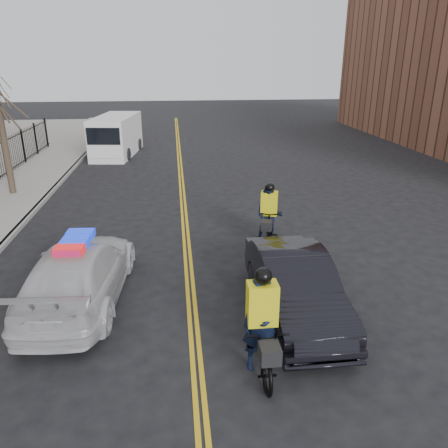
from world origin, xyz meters
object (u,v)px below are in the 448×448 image
Objects in this scene: police_cruiser at (79,273)px; dark_sedan at (295,286)px; cyclist_far at (269,219)px; cyclist_near at (261,335)px; cargo_van at (116,136)px.

police_cruiser is 1.16× the size of dark_sedan.
police_cruiser is 6.39m from cyclist_far.
cyclist_far is at bearing 77.02° from cyclist_near.
police_cruiser reaches higher than dark_sedan.
cyclist_near reaches higher than cyclist_far.
dark_sedan is 4.52m from cyclist_far.
cargo_van reaches higher than cyclist_near.
cyclist_far is (0.32, 4.51, 0.04)m from dark_sedan.
police_cruiser is 5.33m from dark_sedan.
police_cruiser is at bearing 166.02° from dark_sedan.
dark_sedan is 0.77× the size of cargo_van.
cargo_van is 2.91× the size of cyclist_far.
cyclist_far is at bearing -58.86° from cargo_van.
cyclist_near is at bearing -122.94° from dark_sedan.
dark_sedan is 2.23× the size of cyclist_far.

